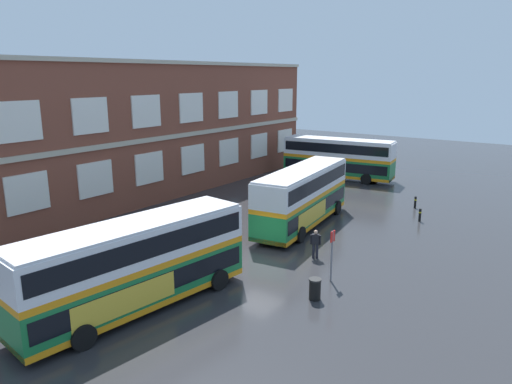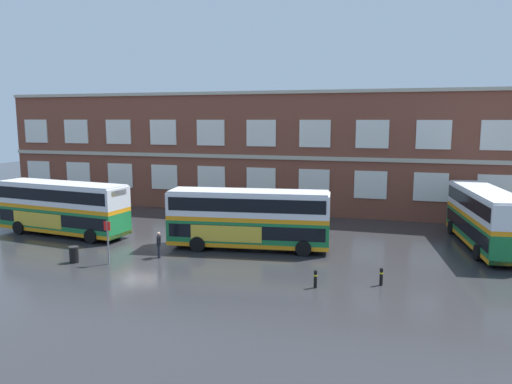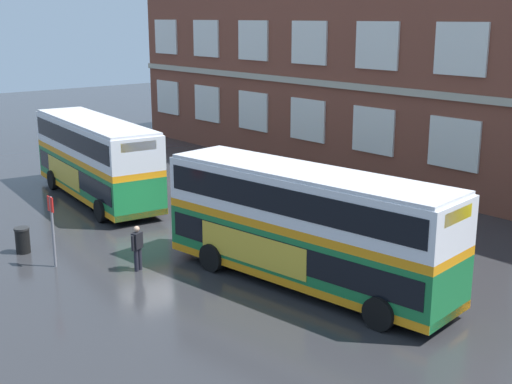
{
  "view_description": "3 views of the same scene",
  "coord_description": "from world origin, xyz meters",
  "px_view_note": "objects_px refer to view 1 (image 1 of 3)",
  "views": [
    {
      "loc": [
        -20.44,
        -14.52,
        10.33
      ],
      "look_at": [
        6.05,
        4.45,
        2.27
      ],
      "focal_mm": 33.36,
      "sensor_mm": 36.0,
      "label": 1
    },
    {
      "loc": [
        17.22,
        -29.64,
        8.92
      ],
      "look_at": [
        7.07,
        4.48,
        3.52
      ],
      "focal_mm": 34.03,
      "sensor_mm": 36.0,
      "label": 2
    },
    {
      "loc": [
        23.35,
        -14.08,
        9.06
      ],
      "look_at": [
        3.63,
        2.46,
        2.4
      ],
      "focal_mm": 47.8,
      "sensor_mm": 36.0,
      "label": 3
    }
  ],
  "objects_px": {
    "double_decker_far": "(338,158)",
    "station_litter_bin": "(315,289)",
    "bus_stand_flag": "(332,251)",
    "safety_bollard_east": "(420,215)",
    "waiting_passenger": "(315,243)",
    "double_decker_middle": "(303,196)",
    "safety_bollard_west": "(415,202)",
    "double_decker_near": "(135,264)"
  },
  "relations": [
    {
      "from": "safety_bollard_west",
      "to": "station_litter_bin",
      "type": "bearing_deg",
      "value": -176.44
    },
    {
      "from": "double_decker_middle",
      "to": "station_litter_bin",
      "type": "xyz_separation_m",
      "value": [
        -9.5,
        -6.23,
        -1.63
      ]
    },
    {
      "from": "double_decker_near",
      "to": "waiting_passenger",
      "type": "xyz_separation_m",
      "value": [
        10.1,
        -3.58,
        -1.22
      ]
    },
    {
      "from": "double_decker_near",
      "to": "station_litter_bin",
      "type": "distance_m",
      "value": 8.36
    },
    {
      "from": "double_decker_near",
      "to": "bus_stand_flag",
      "type": "bearing_deg",
      "value": -36.5
    },
    {
      "from": "waiting_passenger",
      "to": "safety_bollard_west",
      "type": "relative_size",
      "value": 1.79
    },
    {
      "from": "double_decker_middle",
      "to": "waiting_passenger",
      "type": "relative_size",
      "value": 6.61
    },
    {
      "from": "double_decker_middle",
      "to": "double_decker_far",
      "type": "xyz_separation_m",
      "value": [
        15.61,
        4.92,
        0.0
      ]
    },
    {
      "from": "double_decker_far",
      "to": "safety_bollard_east",
      "type": "height_order",
      "value": "double_decker_far"
    },
    {
      "from": "double_decker_middle",
      "to": "safety_bollard_west",
      "type": "relative_size",
      "value": 11.83
    },
    {
      "from": "waiting_passenger",
      "to": "station_litter_bin",
      "type": "distance_m",
      "value": 5.24
    },
    {
      "from": "safety_bollard_east",
      "to": "waiting_passenger",
      "type": "bearing_deg",
      "value": 165.62
    },
    {
      "from": "double_decker_far",
      "to": "safety_bollard_west",
      "type": "distance_m",
      "value": 12.05
    },
    {
      "from": "bus_stand_flag",
      "to": "waiting_passenger",
      "type": "bearing_deg",
      "value": 43.37
    },
    {
      "from": "bus_stand_flag",
      "to": "safety_bollard_east",
      "type": "xyz_separation_m",
      "value": [
        12.96,
        -0.55,
        -1.14
      ]
    },
    {
      "from": "double_decker_near",
      "to": "safety_bollard_west",
      "type": "bearing_deg",
      "value": -11.54
    },
    {
      "from": "double_decker_far",
      "to": "waiting_passenger",
      "type": "distance_m",
      "value": 22.3
    },
    {
      "from": "double_decker_near",
      "to": "station_litter_bin",
      "type": "bearing_deg",
      "value": -47.81
    },
    {
      "from": "double_decker_near",
      "to": "station_litter_bin",
      "type": "height_order",
      "value": "double_decker_near"
    },
    {
      "from": "safety_bollard_west",
      "to": "safety_bollard_east",
      "type": "bearing_deg",
      "value": -157.38
    },
    {
      "from": "station_litter_bin",
      "to": "safety_bollard_east",
      "type": "relative_size",
      "value": 1.08
    },
    {
      "from": "double_decker_middle",
      "to": "double_decker_far",
      "type": "height_order",
      "value": "same"
    },
    {
      "from": "waiting_passenger",
      "to": "bus_stand_flag",
      "type": "distance_m",
      "value": 3.26
    },
    {
      "from": "double_decker_near",
      "to": "double_decker_far",
      "type": "bearing_deg",
      "value": 9.41
    },
    {
      "from": "double_decker_near",
      "to": "safety_bollard_east",
      "type": "relative_size",
      "value": 11.82
    },
    {
      "from": "waiting_passenger",
      "to": "safety_bollard_west",
      "type": "bearing_deg",
      "value": -5.46
    },
    {
      "from": "double_decker_near",
      "to": "waiting_passenger",
      "type": "distance_m",
      "value": 10.78
    },
    {
      "from": "station_litter_bin",
      "to": "double_decker_near",
      "type": "bearing_deg",
      "value": 132.19
    },
    {
      "from": "waiting_passenger",
      "to": "safety_bollard_east",
      "type": "bearing_deg",
      "value": -14.38
    },
    {
      "from": "double_decker_middle",
      "to": "safety_bollard_west",
      "type": "bearing_deg",
      "value": -29.15
    },
    {
      "from": "double_decker_far",
      "to": "safety_bollard_east",
      "type": "relative_size",
      "value": 11.83
    },
    {
      "from": "double_decker_middle",
      "to": "bus_stand_flag",
      "type": "relative_size",
      "value": 4.16
    },
    {
      "from": "double_decker_middle",
      "to": "station_litter_bin",
      "type": "bearing_deg",
      "value": -146.76
    },
    {
      "from": "safety_bollard_east",
      "to": "double_decker_near",
      "type": "bearing_deg",
      "value": 163.09
    },
    {
      "from": "double_decker_far",
      "to": "station_litter_bin",
      "type": "bearing_deg",
      "value": -156.06
    },
    {
      "from": "double_decker_middle",
      "to": "station_litter_bin",
      "type": "distance_m",
      "value": 11.47
    },
    {
      "from": "bus_stand_flag",
      "to": "station_litter_bin",
      "type": "height_order",
      "value": "bus_stand_flag"
    },
    {
      "from": "double_decker_far",
      "to": "waiting_passenger",
      "type": "xyz_separation_m",
      "value": [
        -20.52,
        -8.65,
        -1.22
      ]
    },
    {
      "from": "safety_bollard_east",
      "to": "station_litter_bin",
      "type": "bearing_deg",
      "value": 179.11
    },
    {
      "from": "double_decker_near",
      "to": "double_decker_middle",
      "type": "relative_size",
      "value": 1.0
    },
    {
      "from": "station_litter_bin",
      "to": "safety_bollard_east",
      "type": "xyz_separation_m",
      "value": [
        15.25,
        -0.24,
        -0.03
      ]
    },
    {
      "from": "waiting_passenger",
      "to": "safety_bollard_east",
      "type": "relative_size",
      "value": 1.79
    }
  ]
}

